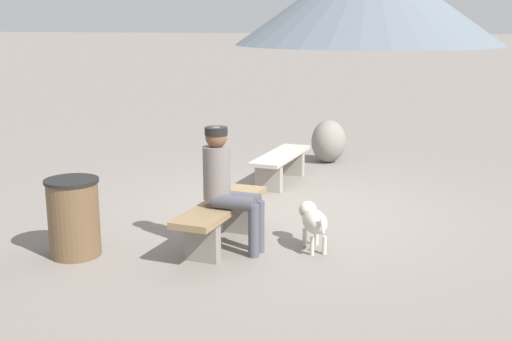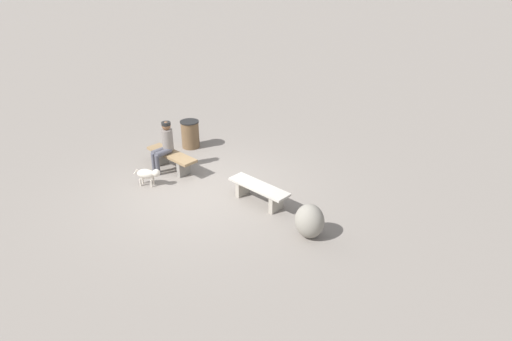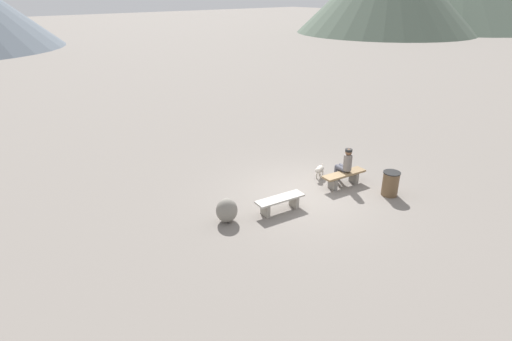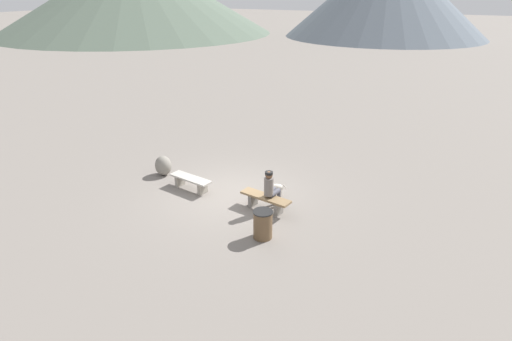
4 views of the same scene
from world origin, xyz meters
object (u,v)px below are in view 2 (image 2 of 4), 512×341
trash_bin (190,134)px  boulder (309,221)px  dog (148,174)px  bench_right (172,158)px  seated_person (164,143)px  bench_left (259,191)px

trash_bin → boulder: (-4.93, 2.05, -0.04)m
dog → bench_right: bearing=73.9°
seated_person → boulder: (-4.47, 0.58, -0.39)m
bench_right → boulder: (-4.35, 0.67, 0.02)m
dog → bench_left: bearing=-6.6°
dog → boulder: boulder is taller
dog → boulder: bearing=-19.7°
bench_left → bench_right: (2.79, -0.13, 0.03)m
bench_left → boulder: boulder is taller
dog → boulder: (-4.22, -0.28, 0.05)m
seated_person → boulder: 4.53m
seated_person → dog: bearing=114.9°
bench_right → trash_bin: 1.50m
boulder → seated_person: bearing=-7.4°
trash_bin → bench_left: bearing=155.9°
trash_bin → seated_person: bearing=107.4°
seated_person → dog: (-0.25, 0.86, -0.44)m
bench_right → dog: bench_right is taller
seated_person → trash_bin: 1.58m
bench_right → trash_bin: size_ratio=2.07×
trash_bin → boulder: trash_bin is taller
bench_right → trash_bin: (0.59, -1.38, 0.06)m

